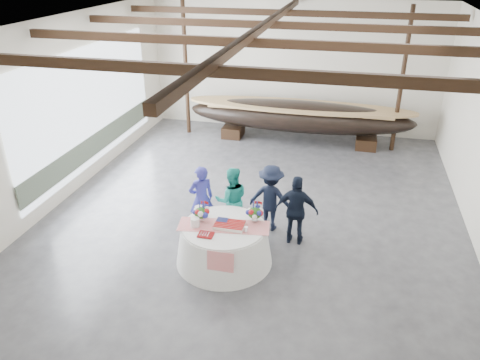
# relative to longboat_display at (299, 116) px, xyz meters

# --- Properties ---
(floor) EXTENTS (10.00, 12.00, 0.01)m
(floor) POSITION_rel_longboat_display_xyz_m (-0.41, -4.78, -0.90)
(floor) COLOR #3D3D42
(floor) RESTS_ON ground
(wall_back) EXTENTS (10.00, 0.02, 4.50)m
(wall_back) POSITION_rel_longboat_display_xyz_m (-0.41, 1.22, 1.35)
(wall_back) COLOR silver
(wall_back) RESTS_ON ground
(wall_front) EXTENTS (10.00, 0.02, 4.50)m
(wall_front) POSITION_rel_longboat_display_xyz_m (-0.41, -10.78, 1.35)
(wall_front) COLOR silver
(wall_front) RESTS_ON ground
(wall_left) EXTENTS (0.02, 12.00, 4.50)m
(wall_left) POSITION_rel_longboat_display_xyz_m (-5.41, -4.78, 1.35)
(wall_left) COLOR silver
(wall_left) RESTS_ON ground
(ceiling) EXTENTS (10.00, 12.00, 0.01)m
(ceiling) POSITION_rel_longboat_display_xyz_m (-0.41, -4.78, 3.60)
(ceiling) COLOR white
(ceiling) RESTS_ON wall_back
(pavilion_structure) EXTENTS (9.80, 11.76, 4.50)m
(pavilion_structure) POSITION_rel_longboat_display_xyz_m (-0.41, -3.96, 3.10)
(pavilion_structure) COLOR black
(pavilion_structure) RESTS_ON ground
(open_bay) EXTENTS (0.03, 7.00, 3.20)m
(open_bay) POSITION_rel_longboat_display_xyz_m (-5.35, -3.78, 0.92)
(open_bay) COLOR silver
(open_bay) RESTS_ON ground
(longboat_display) EXTENTS (7.55, 1.51, 1.42)m
(longboat_display) POSITION_rel_longboat_display_xyz_m (0.00, 0.00, 0.00)
(longboat_display) COLOR black
(longboat_display) RESTS_ON ground
(banquet_table) EXTENTS (2.00, 2.00, 0.86)m
(banquet_table) POSITION_rel_longboat_display_xyz_m (-0.62, -7.20, -0.48)
(banquet_table) COLOR white
(banquet_table) RESTS_ON ground
(tabletop_items) EXTENTS (1.91, 1.01, 0.40)m
(tabletop_items) POSITION_rel_longboat_display_xyz_m (-0.63, -7.07, 0.10)
(tabletop_items) COLOR red
(tabletop_items) RESTS_ON banquet_table
(guest_woman_blue) EXTENTS (0.70, 0.66, 1.61)m
(guest_woman_blue) POSITION_rel_longboat_display_xyz_m (-1.45, -6.10, -0.10)
(guest_woman_blue) COLOR navy
(guest_woman_blue) RESTS_ON ground
(guest_woman_teal) EXTENTS (0.93, 0.83, 1.59)m
(guest_woman_teal) POSITION_rel_longboat_display_xyz_m (-0.76, -5.98, -0.11)
(guest_woman_teal) COLOR teal
(guest_woman_teal) RESTS_ON ground
(guest_man_left) EXTENTS (1.10, 0.72, 1.60)m
(guest_man_left) POSITION_rel_longboat_display_xyz_m (0.08, -5.69, -0.10)
(guest_man_left) COLOR black
(guest_man_left) RESTS_ON ground
(guest_man_right) EXTENTS (0.95, 0.41, 1.61)m
(guest_man_right) POSITION_rel_longboat_display_xyz_m (0.73, -6.14, -0.10)
(guest_man_right) COLOR black
(guest_man_right) RESTS_ON ground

